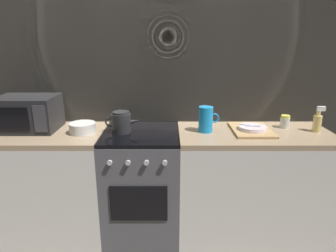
{
  "coord_description": "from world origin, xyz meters",
  "views": [
    {
      "loc": [
        0.21,
        -2.21,
        1.62
      ],
      "look_at": [
        0.22,
        0.0,
        0.95
      ],
      "focal_mm": 31.65,
      "sensor_mm": 36.0,
      "label": 1
    }
  ],
  "objects": [
    {
      "name": "counter_left",
      "position": [
        -0.9,
        0.0,
        0.45
      ],
      "size": [
        1.2,
        0.6,
        0.9
      ],
      "color": "silver",
      "rests_on": "ground_plane"
    },
    {
      "name": "pitcher",
      "position": [
        0.51,
        0.01,
        1.0
      ],
      "size": [
        0.16,
        0.11,
        0.2
      ],
      "color": "#198CD8",
      "rests_on": "counter_right"
    },
    {
      "name": "kettle",
      "position": [
        -0.15,
        0.0,
        0.98
      ],
      "size": [
        0.28,
        0.15,
        0.17
      ],
      "color": "#262628",
      "rests_on": "stove_unit"
    },
    {
      "name": "dish_pile",
      "position": [
        0.87,
        0.02,
        0.92
      ],
      "size": [
        0.3,
        0.4,
        0.06
      ],
      "color": "tan",
      "rests_on": "counter_right"
    },
    {
      "name": "back_wall",
      "position": [
        0.0,
        0.32,
        1.2
      ],
      "size": [
        3.6,
        0.05,
        2.4
      ],
      "color": "#A39989",
      "rests_on": "ground_plane"
    },
    {
      "name": "mixing_bowl",
      "position": [
        -0.45,
        -0.02,
        0.94
      ],
      "size": [
        0.2,
        0.2,
        0.08
      ],
      "primitive_type": "cylinder",
      "color": "silver",
      "rests_on": "counter_left"
    },
    {
      "name": "stove_unit",
      "position": [
        -0.0,
        -0.0,
        0.45
      ],
      "size": [
        0.6,
        0.63,
        0.9
      ],
      "color": "#4C4C51",
      "rests_on": "ground_plane"
    },
    {
      "name": "counter_right",
      "position": [
        0.9,
        0.0,
        0.45
      ],
      "size": [
        1.2,
        0.6,
        0.9
      ],
      "color": "silver",
      "rests_on": "ground_plane"
    },
    {
      "name": "microwave",
      "position": [
        -0.9,
        0.07,
        1.04
      ],
      "size": [
        0.46,
        0.35,
        0.27
      ],
      "color": "black",
      "rests_on": "counter_left"
    },
    {
      "name": "spice_jar",
      "position": [
        1.17,
        0.12,
        0.95
      ],
      "size": [
        0.08,
        0.08,
        0.1
      ],
      "color": "silver",
      "rests_on": "counter_right"
    },
    {
      "name": "ground_plane",
      "position": [
        0.0,
        0.0,
        0.0
      ],
      "size": [
        8.0,
        8.0,
        0.0
      ],
      "primitive_type": "plane",
      "color": "#6B6054"
    },
    {
      "name": "spray_bottle",
      "position": [
        1.38,
        0.02,
        0.98
      ],
      "size": [
        0.08,
        0.06,
        0.2
      ],
      "color": "#E5CC72",
      "rests_on": "counter_right"
    }
  ]
}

